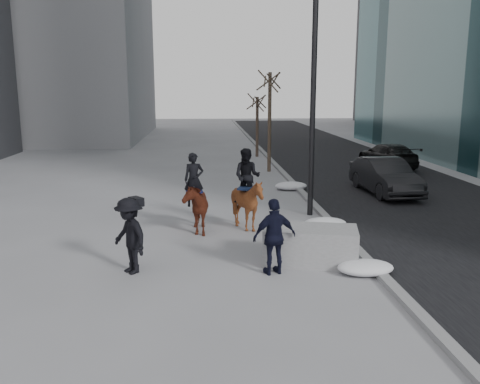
{
  "coord_description": "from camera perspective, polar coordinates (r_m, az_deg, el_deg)",
  "views": [
    {
      "loc": [
        -0.95,
        -11.8,
        4.17
      ],
      "look_at": [
        0.0,
        1.2,
        1.5
      ],
      "focal_mm": 38.0,
      "sensor_mm": 36.0,
      "label": 1
    }
  ],
  "objects": [
    {
      "name": "camera_crew",
      "position": [
        11.84,
        -12.3,
        -4.79
      ],
      "size": [
        1.21,
        1.29,
        1.75
      ],
      "color": "black",
      "rests_on": "ground"
    },
    {
      "name": "tree_near",
      "position": [
        25.71,
        3.34,
        8.39
      ],
      "size": [
        1.2,
        1.2,
        5.5
      ],
      "primitive_type": null,
      "color": "#362D1F",
      "rests_on": "ground"
    },
    {
      "name": "planter",
      "position": [
        12.45,
        7.89,
        -5.95
      ],
      "size": [
        2.41,
        1.57,
        0.89
      ],
      "primitive_type": "cube",
      "rotation": [
        0.0,
        0.0,
        -0.22
      ],
      "color": "#959497",
      "rests_on": "ground"
    },
    {
      "name": "feeder",
      "position": [
        11.54,
        3.89,
        -5.03
      ],
      "size": [
        1.11,
        0.99,
        1.75
      ],
      "color": "black",
      "rests_on": "ground"
    },
    {
      "name": "snow_piles",
      "position": [
        16.43,
        8.79,
        -2.67
      ],
      "size": [
        1.34,
        10.72,
        0.34
      ],
      "color": "silver",
      "rests_on": "ground"
    },
    {
      "name": "lamppost",
      "position": [
        16.59,
        8.44,
        14.3
      ],
      "size": [
        0.25,
        1.92,
        9.09
      ],
      "color": "black",
      "rests_on": "ground"
    },
    {
      "name": "tree_far",
      "position": [
        31.5,
        1.94,
        7.67
      ],
      "size": [
        1.2,
        1.2,
        4.07
      ],
      "primitive_type": null,
      "color": "#392A21",
      "rests_on": "ground"
    },
    {
      "name": "curb",
      "position": [
        22.53,
        5.98,
        1.0
      ],
      "size": [
        0.25,
        90.0,
        0.12
      ],
      "primitive_type": "cube",
      "color": "gray",
      "rests_on": "ground"
    },
    {
      "name": "mounted_left",
      "position": [
        15.01,
        -5.16,
        -1.19
      ],
      "size": [
        0.99,
        1.87,
        2.32
      ],
      "color": "#4C1E0F",
      "rests_on": "ground"
    },
    {
      "name": "car_near",
      "position": [
        21.13,
        15.98,
        1.71
      ],
      "size": [
        1.75,
        4.42,
        1.43
      ],
      "primitive_type": "imported",
      "rotation": [
        0.0,
        0.0,
        0.06
      ],
      "color": "black",
      "rests_on": "ground"
    },
    {
      "name": "ground",
      "position": [
        12.55,
        0.4,
        -7.83
      ],
      "size": [
        120.0,
        120.0,
        0.0
      ],
      "primitive_type": "plane",
      "color": "gray",
      "rests_on": "ground"
    },
    {
      "name": "mounted_right",
      "position": [
        15.07,
        0.85,
        -0.66
      ],
      "size": [
        1.69,
        1.79,
        2.43
      ],
      "color": "#522510",
      "rests_on": "ground"
    },
    {
      "name": "road",
      "position": [
        23.58,
        15.6,
        0.96
      ],
      "size": [
        8.0,
        90.0,
        0.01
      ],
      "primitive_type": "cube",
      "color": "black",
      "rests_on": "ground"
    },
    {
      "name": "car_far",
      "position": [
        28.38,
        16.24,
        3.98
      ],
      "size": [
        2.21,
        4.6,
        1.29
      ],
      "primitive_type": "imported",
      "rotation": [
        0.0,
        0.0,
        3.23
      ],
      "color": "black",
      "rests_on": "ground"
    }
  ]
}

